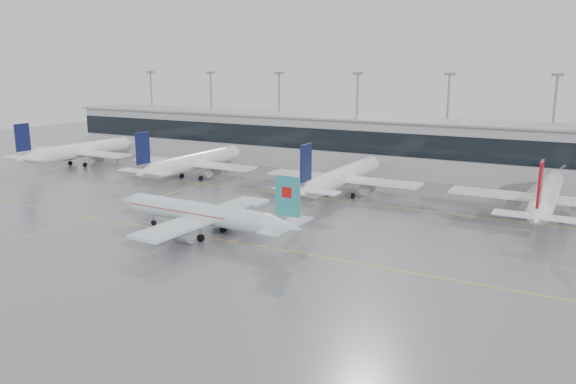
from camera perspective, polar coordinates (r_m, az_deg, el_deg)
The scene contains 13 objects.
ground at distance 77.99m, azimuth -4.22°, elevation -5.29°, with size 320.00×320.00×0.00m, color slate.
taxi_line_main at distance 77.99m, azimuth -4.22°, elevation -5.28°, with size 120.00×0.25×0.01m, color gold.
taxi_line_north at distance 103.55m, azimuth 4.75°, elevation -0.78°, with size 120.00×0.25×0.01m, color gold.
taxi_line_cross at distance 107.21m, azimuth -13.46°, elevation -0.62°, with size 0.25×60.00×0.01m, color gold.
terminal at distance 131.93m, azimuth 10.44°, elevation 4.61°, with size 180.00×15.00×12.00m, color #9D9DA1.
terminal_glass at distance 124.63m, azimuth 9.37°, elevation 4.88°, with size 180.00×0.20×5.00m, color black.
terminal_roof at distance 131.23m, azimuth 10.55°, elevation 7.29°, with size 182.00×16.00×0.40m, color gray.
light_masts at distance 136.83m, azimuth 11.36°, elevation 7.95°, with size 156.40×1.00×22.60m.
air_canada_jet at distance 81.45m, azimuth -8.40°, elevation -2.28°, with size 33.47×25.93×10.18m.
parked_jet_a at distance 147.63m, azimuth -20.35°, elevation 3.97°, with size 29.64×36.96×11.72m.
parked_jet_b at distance 123.69m, azimuth -9.52°, elevation 3.04°, with size 29.64×36.96×11.72m.
parked_jet_c at distance 106.08m, azimuth 5.59°, elevation 1.57°, with size 29.64×36.96×11.72m.
parked_jet_d at distance 98.28m, azimuth 24.73°, elevation -0.43°, with size 29.64×36.96×11.72m.
Camera 1 is at (40.29, -62.33, 23.96)m, focal length 35.00 mm.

